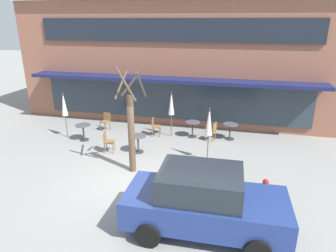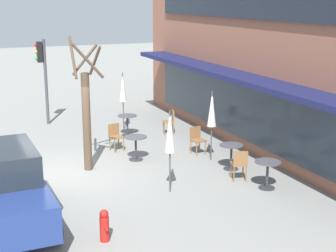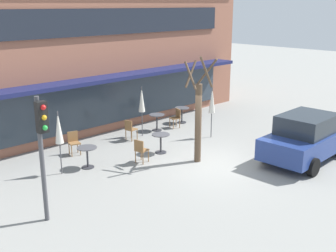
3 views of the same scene
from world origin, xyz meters
The scene contains 17 objects.
ground_plane centered at (0.00, 0.00, 0.00)m, with size 80.00×80.00×0.00m, color gray.
building_facade centered at (0.00, 9.96, 3.38)m, with size 17.30×9.10×6.76m.
cafe_table_near_wall centered at (-3.50, 2.97, 0.52)m, with size 0.70×0.70×0.76m.
cafe_table_streetside centered at (-0.58, 2.27, 0.52)m, with size 0.70×0.70×0.76m.
cafe_table_by_tree centered at (1.37, 4.58, 0.52)m, with size 0.70×0.70×0.76m.
cafe_table_mid_patio centered at (3.13, 4.68, 0.52)m, with size 0.70×0.70×0.76m.
patio_umbrella_green_folded centered at (2.36, 2.19, 1.63)m, with size 0.28×0.28×2.20m.
patio_umbrella_cream_folded centered at (-4.45, 3.13, 1.63)m, with size 0.28×0.28×2.20m.
patio_umbrella_corner_open centered at (0.36, 4.44, 1.63)m, with size 0.28×0.28×2.20m.
cafe_chair_0 centered at (-1.85, 2.00, 0.53)m, with size 0.48×0.48×0.89m.
cafe_chair_1 centered at (-3.07, 4.51, 0.53)m, with size 0.49×0.49×0.89m.
cafe_chair_2 centered at (2.34, 4.29, 0.53)m, with size 0.50×0.50×0.89m.
cafe_chair_3 centered at (-0.42, 4.32, 0.53)m, with size 0.45×0.45×0.89m.
parked_sedan centered at (2.72, -2.07, 0.88)m, with size 4.24×2.09×1.76m.
street_tree centered at (-0.25, 0.66, 1.73)m, with size 0.95×0.94×3.91m.
traffic_light_pole centered at (-6.44, 0.48, 2.30)m, with size 0.26×0.44×3.40m.
fire_hydrant centered at (4.41, -0.17, 0.35)m, with size 0.36×0.20×0.71m.
Camera 3 is at (-11.26, -8.96, 5.59)m, focal length 45.00 mm.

